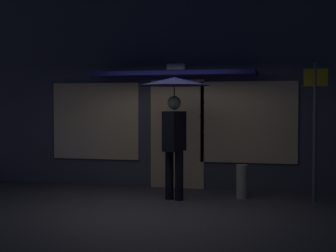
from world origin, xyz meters
TOP-DOWN VIEW (x-y plane):
  - ground_plane at (0.00, 0.00)m, footprint 18.00×18.00m
  - building_facade at (-0.00, 2.34)m, footprint 10.61×1.00m
  - person_with_umbrella at (0.23, 0.90)m, footprint 1.26×1.26m
  - street_sign_post at (2.64, 1.26)m, footprint 0.40×0.07m
  - sidewalk_bollard at (1.39, 1.31)m, footprint 0.20×0.20m

SIDE VIEW (x-z plane):
  - ground_plane at x=0.00m, z-range 0.00..0.00m
  - sidewalk_bollard at x=1.39m, z-range 0.00..0.61m
  - street_sign_post at x=2.64m, z-range 0.16..2.57m
  - person_with_umbrella at x=0.23m, z-range 0.63..2.80m
  - building_facade at x=0.00m, z-range -0.02..4.42m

